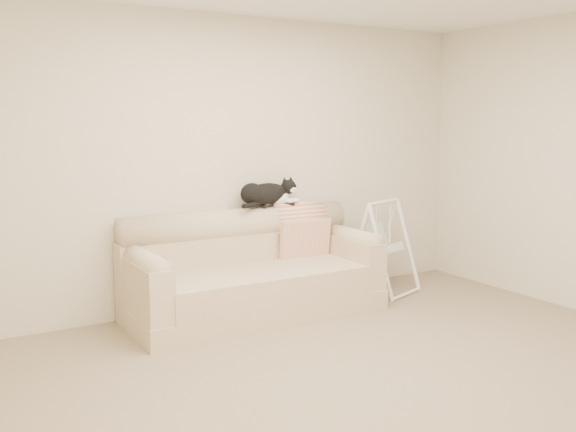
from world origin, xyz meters
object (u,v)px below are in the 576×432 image
(remote_a, at_px, (269,205))
(remote_b, at_px, (286,204))
(sofa, at_px, (251,274))
(baby_swing, at_px, (382,246))
(tuxedo_cat, at_px, (267,194))

(remote_a, distance_m, remote_b, 0.18)
(sofa, distance_m, baby_swing, 1.45)
(sofa, xyz_separation_m, remote_a, (0.31, 0.24, 0.56))
(sofa, distance_m, tuxedo_cat, 0.77)
(sofa, bearing_deg, remote_b, 25.38)
(sofa, xyz_separation_m, tuxedo_cat, (0.29, 0.24, 0.67))
(remote_a, bearing_deg, remote_b, -1.81)
(remote_a, xyz_separation_m, baby_swing, (1.14, -0.24, -0.45))
(tuxedo_cat, xyz_separation_m, baby_swing, (1.15, -0.25, -0.56))
(tuxedo_cat, bearing_deg, baby_swing, -12.10)
(tuxedo_cat, bearing_deg, sofa, -140.90)
(sofa, relative_size, tuxedo_cat, 3.34)
(remote_b, xyz_separation_m, baby_swing, (0.96, -0.24, -0.45))
(remote_b, relative_size, baby_swing, 0.18)
(tuxedo_cat, relative_size, baby_swing, 0.72)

